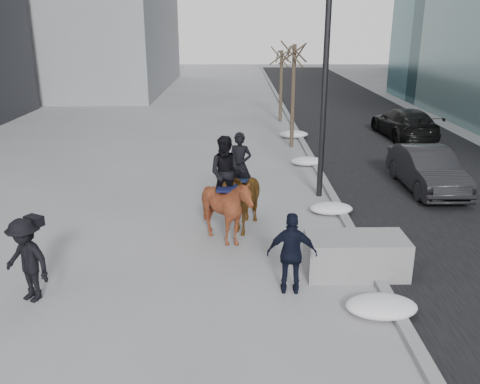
{
  "coord_description": "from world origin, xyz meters",
  "views": [
    {
      "loc": [
        -0.08,
        -10.31,
        5.35
      ],
      "look_at": [
        0.0,
        1.2,
        1.5
      ],
      "focal_mm": 38.0,
      "sensor_mm": 36.0,
      "label": 1
    }
  ],
  "objects_px": {
    "planter": "(356,255)",
    "car_near": "(427,169)",
    "mounted_left": "(240,193)",
    "mounted_right": "(227,201)"
  },
  "relations": [
    {
      "from": "planter",
      "to": "car_near",
      "type": "distance_m",
      "value": 7.07
    },
    {
      "from": "planter",
      "to": "mounted_left",
      "type": "xyz_separation_m",
      "value": [
        -2.56,
        2.83,
        0.52
      ]
    },
    {
      "from": "planter",
      "to": "car_near",
      "type": "xyz_separation_m",
      "value": [
        3.72,
        6.01,
        0.26
      ]
    },
    {
      "from": "mounted_left",
      "to": "planter",
      "type": "bearing_deg",
      "value": -47.87
    },
    {
      "from": "mounted_right",
      "to": "car_near",
      "type": "bearing_deg",
      "value": 32.85
    },
    {
      "from": "planter",
      "to": "mounted_left",
      "type": "relative_size",
      "value": 0.85
    },
    {
      "from": "mounted_left",
      "to": "mounted_right",
      "type": "height_order",
      "value": "mounted_right"
    },
    {
      "from": "planter",
      "to": "car_near",
      "type": "bearing_deg",
      "value": 58.24
    },
    {
      "from": "car_near",
      "to": "planter",
      "type": "bearing_deg",
      "value": -122.54
    },
    {
      "from": "mounted_right",
      "to": "mounted_left",
      "type": "bearing_deg",
      "value": 73.08
    }
  ]
}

